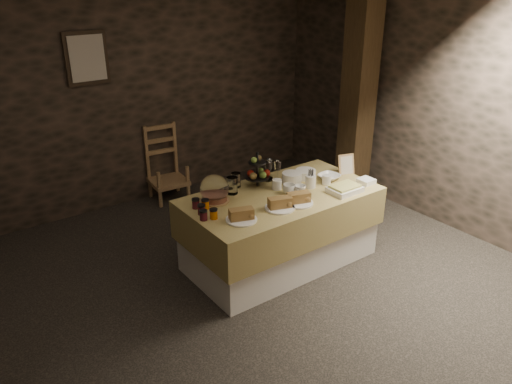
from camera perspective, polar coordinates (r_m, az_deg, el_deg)
ground_plane at (r=4.31m, az=-2.64°, el=-13.04°), size 5.50×5.00×0.01m
room_shell at (r=3.59m, az=-3.12°, el=7.27°), size 5.52×5.02×2.60m
buffet_table at (r=4.71m, az=2.80°, el=-3.60°), size 1.80×0.96×0.71m
chair at (r=6.17m, az=-10.34°, el=2.87°), size 0.46×0.44×0.71m
timber_column at (r=5.99m, az=11.65°, el=11.09°), size 0.30×0.30×2.60m
framed_picture at (r=5.68m, az=-18.77°, el=14.29°), size 0.45×0.04×0.55m
plate_stack_a at (r=4.82m, az=4.11°, el=1.63°), size 0.19×0.19×0.10m
plate_stack_b at (r=4.94m, az=5.68°, el=2.07°), size 0.20×0.20×0.08m
cutlery_holder at (r=4.72m, az=6.25°, el=1.21°), size 0.10×0.10×0.12m
cup_a at (r=4.57m, az=3.81°, el=0.32°), size 0.15×0.15×0.10m
cup_b at (r=4.55m, az=5.08°, el=0.18°), size 0.13×0.13×0.10m
mug_c at (r=4.66m, az=2.40°, el=0.87°), size 0.09×0.09×0.09m
mug_d at (r=4.82m, az=8.06°, el=1.42°), size 0.08×0.08×0.09m
bowl at (r=4.94m, az=8.38°, el=1.71°), size 0.23×0.23×0.05m
cake_dome at (r=4.41m, az=-4.77°, el=0.19°), size 0.26×0.26×0.26m
fruit_stand at (r=4.70m, az=0.25°, el=2.20°), size 0.24×0.24×0.34m
bread_platter_left at (r=4.09m, az=-1.68°, el=-2.77°), size 0.26×0.26×0.11m
bread_platter_center at (r=4.29m, az=2.74°, el=-1.44°), size 0.26×0.26×0.11m
bread_platter_right at (r=4.39m, az=4.89°, el=-0.85°), size 0.26×0.26×0.11m
jam_jars at (r=4.22m, az=-5.98°, el=-2.04°), size 0.18×0.32×0.07m
tart_dish at (r=4.68m, az=10.12°, el=0.36°), size 0.30×0.22×0.07m
square_dish at (r=4.92m, az=12.47°, el=1.24°), size 0.14×0.14×0.04m
menu_frame at (r=5.09m, az=10.27°, el=3.05°), size 0.18×0.11×0.22m
storage_jar_a at (r=4.56m, az=-2.74°, el=0.75°), size 0.10×0.10×0.16m
storage_jar_b at (r=4.70m, az=-2.31°, el=1.38°), size 0.09×0.09×0.14m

